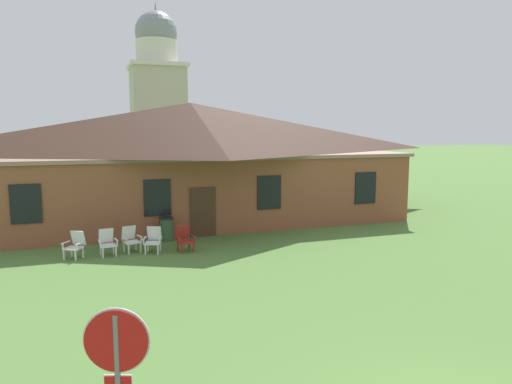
{
  "coord_description": "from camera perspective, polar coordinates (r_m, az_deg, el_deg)",
  "views": [
    {
      "loc": [
        -5.01,
        -4.87,
        4.6
      ],
      "look_at": [
        -0.22,
        8.92,
        2.64
      ],
      "focal_mm": 33.74,
      "sensor_mm": 36.0,
      "label": 1
    }
  ],
  "objects": [
    {
      "name": "trash_bin",
      "position": [
        20.03,
        -10.56,
        -4.31
      ],
      "size": [
        0.56,
        0.56,
        0.98
      ],
      "color": "#335638",
      "rests_on": "ground"
    },
    {
      "name": "lawn_chair_near_door",
      "position": [
        18.32,
        -17.23,
        -5.65
      ],
      "size": [
        0.71,
        0.74,
        0.96
      ],
      "color": "white",
      "rests_on": "ground"
    },
    {
      "name": "brick_building",
      "position": [
        25.25,
        -7.7,
        3.92
      ],
      "size": [
        20.34,
        10.4,
        5.87
      ],
      "color": "brown",
      "rests_on": "ground"
    },
    {
      "name": "lawn_chair_by_porch",
      "position": [
        18.3,
        -20.64,
        -5.81
      ],
      "size": [
        0.84,
        0.87,
        0.96
      ],
      "color": "silver",
      "rests_on": "ground"
    },
    {
      "name": "dome_tower",
      "position": [
        47.11,
        -11.56,
        10.75
      ],
      "size": [
        5.18,
        5.18,
        16.19
      ],
      "color": "#BCB29E",
      "rests_on": "ground"
    },
    {
      "name": "lawn_chair_middle",
      "position": [
        18.29,
        -12.07,
        -5.49
      ],
      "size": [
        0.76,
        0.81,
        0.96
      ],
      "color": "white",
      "rests_on": "ground"
    },
    {
      "name": "stop_sign",
      "position": [
        6.27,
        -16.11,
        -19.39
      ],
      "size": [
        0.76,
        0.3,
        2.52
      ],
      "color": "slate",
      "rests_on": "ground"
    },
    {
      "name": "lawn_chair_left_end",
      "position": [
        18.59,
        -14.64,
        -5.36
      ],
      "size": [
        0.75,
        0.8,
        0.96
      ],
      "color": "silver",
      "rests_on": "ground"
    },
    {
      "name": "lawn_chair_right_end",
      "position": [
        18.25,
        -8.5,
        -5.43
      ],
      "size": [
        0.71,
        0.75,
        0.96
      ],
      "color": "maroon",
      "rests_on": "ground"
    }
  ]
}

